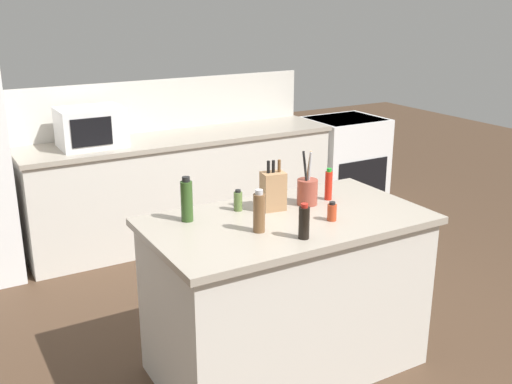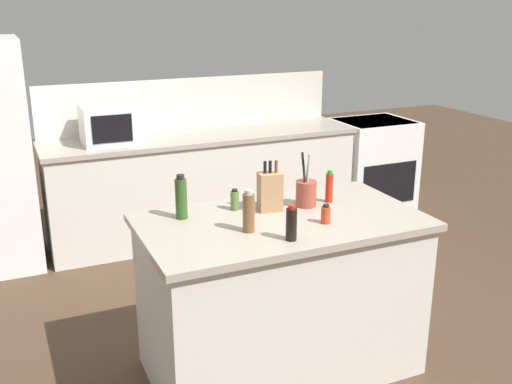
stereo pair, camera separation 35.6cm
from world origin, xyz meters
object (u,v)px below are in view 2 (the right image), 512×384
(spice_jar_paprika, at_px, (326,214))
(hot_sauce_bottle, at_px, (329,187))
(microwave, at_px, (113,124))
(soy_sauce_bottle, at_px, (291,224))
(range_oven, at_px, (372,164))
(utensil_crock, at_px, (306,192))
(pepper_grinder, at_px, (249,212))
(knife_block, at_px, (270,191))
(spice_jar_oregano, at_px, (235,200))
(olive_oil_bottle, at_px, (181,198))

(spice_jar_paprika, bearing_deg, hot_sauce_bottle, 56.72)
(microwave, distance_m, hot_sauce_bottle, 2.23)
(microwave, distance_m, soy_sauce_bottle, 2.52)
(range_oven, xyz_separation_m, soy_sauce_bottle, (-2.21, -2.49, 0.56))
(utensil_crock, bearing_deg, pepper_grinder, -153.07)
(utensil_crock, bearing_deg, range_oven, 47.38)
(microwave, bearing_deg, knife_block, -76.79)
(range_oven, height_order, knife_block, knife_block)
(range_oven, xyz_separation_m, spice_jar_oregano, (-2.30, -1.96, 0.53))
(microwave, distance_m, utensil_crock, 2.18)
(pepper_grinder, bearing_deg, utensil_crock, 26.93)
(soy_sauce_bottle, xyz_separation_m, spice_jar_paprika, (0.28, 0.14, -0.04))
(spice_jar_oregano, distance_m, spice_jar_paprika, 0.54)
(range_oven, relative_size, knife_block, 3.17)
(utensil_crock, xyz_separation_m, spice_jar_oregano, (-0.40, 0.10, -0.02))
(hot_sauce_bottle, bearing_deg, spice_jar_oregano, 170.16)
(microwave, relative_size, knife_block, 1.77)
(utensil_crock, height_order, hot_sauce_bottle, utensil_crock)
(range_oven, height_order, spice_jar_oregano, spice_jar_oregano)
(microwave, distance_m, knife_block, 2.10)
(spice_jar_paprika, bearing_deg, microwave, 105.70)
(hot_sauce_bottle, bearing_deg, range_oven, 49.75)
(olive_oil_bottle, bearing_deg, utensil_crock, -7.54)
(spice_jar_oregano, relative_size, olive_oil_bottle, 0.50)
(spice_jar_oregano, height_order, spice_jar_paprika, spice_jar_oregano)
(microwave, xyz_separation_m, hot_sauce_bottle, (0.86, -2.06, -0.07))
(range_oven, xyz_separation_m, pepper_grinder, (-2.36, -2.30, 0.58))
(pepper_grinder, bearing_deg, olive_oil_bottle, 128.01)
(knife_block, distance_m, spice_jar_oregano, 0.21)
(utensil_crock, xyz_separation_m, soy_sauce_bottle, (-0.31, -0.43, 0.00))
(spice_jar_oregano, bearing_deg, microwave, 98.59)
(knife_block, distance_m, hot_sauce_bottle, 0.38)
(microwave, height_order, pepper_grinder, microwave)
(range_oven, distance_m, olive_oil_bottle, 3.33)
(range_oven, bearing_deg, utensil_crock, -132.62)
(microwave, relative_size, pepper_grinder, 2.26)
(range_oven, relative_size, soy_sauce_bottle, 4.99)
(microwave, height_order, hot_sauce_bottle, microwave)
(knife_block, xyz_separation_m, pepper_grinder, (-0.24, -0.25, -0.01))
(hot_sauce_bottle, bearing_deg, microwave, 112.63)
(pepper_grinder, bearing_deg, spice_jar_paprika, -7.42)
(knife_block, bearing_deg, microwave, 112.29)
(microwave, height_order, utensil_crock, utensil_crock)
(knife_block, bearing_deg, olive_oil_bottle, -179.49)
(hot_sauce_bottle, xyz_separation_m, spice_jar_paprika, (-0.20, -0.30, -0.04))
(hot_sauce_bottle, height_order, spice_jar_paprika, hot_sauce_bottle)
(range_oven, distance_m, utensil_crock, 2.86)
(knife_block, relative_size, soy_sauce_bottle, 1.57)
(utensil_crock, relative_size, soy_sauce_bottle, 1.74)
(knife_block, xyz_separation_m, utensil_crock, (0.22, -0.02, -0.03))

